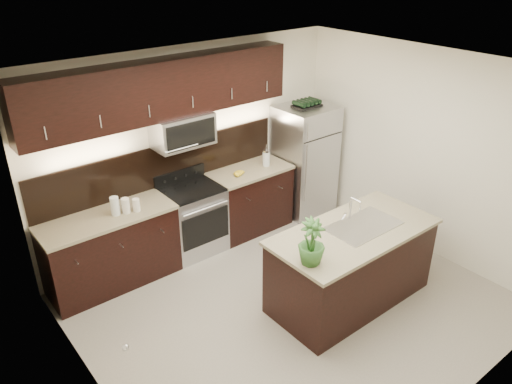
% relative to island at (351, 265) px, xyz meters
% --- Properties ---
extents(ground, '(4.50, 4.50, 0.00)m').
position_rel_island_xyz_m(ground, '(-0.60, 0.35, -0.47)').
color(ground, gray).
rests_on(ground, ground).
extents(room_walls, '(4.52, 4.02, 2.71)m').
position_rel_island_xyz_m(room_walls, '(-0.71, 0.31, 1.22)').
color(room_walls, silver).
rests_on(room_walls, ground).
extents(counter_run, '(3.51, 0.65, 0.94)m').
position_rel_island_xyz_m(counter_run, '(-1.06, 2.04, -0.00)').
color(counter_run, black).
rests_on(counter_run, ground).
extents(upper_fixtures, '(3.49, 0.40, 1.66)m').
position_rel_island_xyz_m(upper_fixtures, '(-1.03, 2.19, 1.67)').
color(upper_fixtures, black).
rests_on(upper_fixtures, counter_run).
extents(island, '(1.96, 0.96, 0.94)m').
position_rel_island_xyz_m(island, '(0.00, 0.00, 0.00)').
color(island, black).
rests_on(island, ground).
extents(sink_faucet, '(0.84, 0.50, 0.28)m').
position_rel_island_xyz_m(sink_faucet, '(0.15, 0.01, 0.48)').
color(sink_faucet, silver).
rests_on(sink_faucet, island).
extents(refrigerator, '(0.80, 0.73, 1.67)m').
position_rel_island_xyz_m(refrigerator, '(1.13, 1.98, 0.36)').
color(refrigerator, '#B2B2B7').
rests_on(refrigerator, ground).
extents(wine_rack, '(0.41, 0.25, 0.10)m').
position_rel_island_xyz_m(wine_rack, '(1.13, 1.98, 1.24)').
color(wine_rack, black).
rests_on(wine_rack, refrigerator).
extents(plant, '(0.28, 0.28, 0.48)m').
position_rel_island_xyz_m(plant, '(-0.82, -0.14, 0.71)').
color(plant, '#2D5923').
rests_on(plant, island).
extents(canisters, '(0.33, 0.17, 0.22)m').
position_rel_island_xyz_m(canisters, '(-1.82, 1.96, 0.57)').
color(canisters, silver).
rests_on(canisters, counter_run).
extents(french_press, '(0.11, 0.11, 0.31)m').
position_rel_island_xyz_m(french_press, '(0.38, 1.99, 0.58)').
color(french_press, silver).
rests_on(french_press, counter_run).
extents(bananas, '(0.22, 0.20, 0.06)m').
position_rel_island_xyz_m(bananas, '(-0.17, 1.96, 0.50)').
color(bananas, gold).
rests_on(bananas, counter_run).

